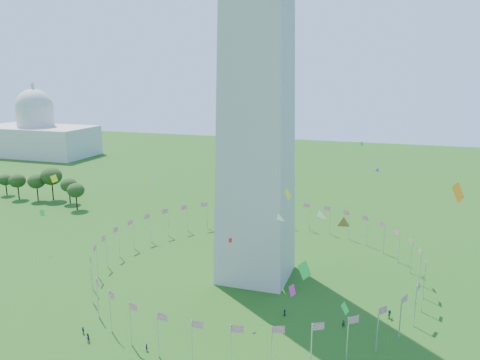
% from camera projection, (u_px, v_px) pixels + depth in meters
% --- Properties ---
extents(flag_ring, '(80.24, 80.24, 9.00)m').
position_uv_depth(flag_ring, '(256.00, 259.00, 118.61)').
color(flag_ring, silver).
rests_on(flag_ring, ground).
extents(capitol_building, '(70.00, 35.00, 46.00)m').
position_uv_depth(capitol_building, '(36.00, 118.00, 289.32)').
color(capitol_building, beige).
rests_on(capitol_building, ground).
extents(kites_aloft, '(130.86, 80.38, 35.94)m').
position_uv_depth(kites_aloft, '(271.00, 233.00, 83.68)').
color(kites_aloft, white).
rests_on(kites_aloft, ground).
extents(tree_line_west, '(55.03, 16.22, 13.18)m').
position_uv_depth(tree_line_west, '(36.00, 187.00, 188.17)').
color(tree_line_west, '#2C511B').
rests_on(tree_line_west, ground).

